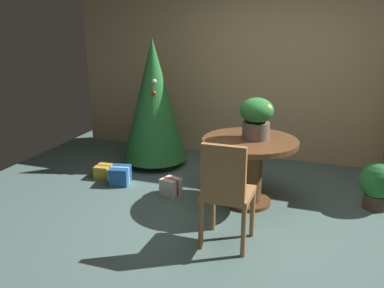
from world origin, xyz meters
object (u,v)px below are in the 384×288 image
object	(u,v)px
round_dining_table	(249,161)
gift_box_blue	(120,175)
gift_box_cream	(171,187)
potted_plant	(378,184)
holiday_tree	(154,100)
gift_box_gold	(104,171)
wooden_chair_near	(226,190)
flower_vase	(257,116)

from	to	relation	value
round_dining_table	gift_box_blue	bearing A→B (deg)	179.23
gift_box_cream	potted_plant	world-z (taller)	potted_plant
holiday_tree	gift_box_gold	distance (m)	1.12
wooden_chair_near	holiday_tree	bearing A→B (deg)	129.89
gift_box_cream	flower_vase	bearing A→B (deg)	7.51
flower_vase	gift_box_blue	size ratio (longest dim) A/B	1.46
wooden_chair_near	potted_plant	world-z (taller)	wooden_chair_near
wooden_chair_near	holiday_tree	distance (m)	2.29
round_dining_table	gift_box_cream	xyz separation A→B (m)	(-0.87, -0.07, -0.39)
gift_box_cream	wooden_chair_near	bearing A→B (deg)	-45.06
gift_box_gold	gift_box_blue	bearing A→B (deg)	-21.40
gift_box_gold	gift_box_blue	size ratio (longest dim) A/B	0.76
holiday_tree	gift_box_gold	bearing A→B (deg)	-121.94
round_dining_table	gift_box_gold	bearing A→B (deg)	175.72
gift_box_blue	round_dining_table	bearing A→B (deg)	-0.77
flower_vase	gift_box_cream	xyz separation A→B (m)	(-0.91, -0.12, -0.86)
flower_vase	potted_plant	size ratio (longest dim) A/B	0.86
gift_box_blue	gift_box_cream	bearing A→B (deg)	-7.71
potted_plant	round_dining_table	bearing A→B (deg)	-166.08
round_dining_table	gift_box_gold	world-z (taller)	round_dining_table
wooden_chair_near	gift_box_gold	bearing A→B (deg)	149.88
round_dining_table	flower_vase	distance (m)	0.47
gift_box_cream	gift_box_blue	bearing A→B (deg)	172.29
gift_box_blue	wooden_chair_near	bearing A→B (deg)	-31.66
holiday_tree	gift_box_blue	size ratio (longest dim) A/B	5.72
wooden_chair_near	potted_plant	distance (m)	1.82
wooden_chair_near	gift_box_cream	xyz separation A→B (m)	(-0.87, 0.87, -0.44)
flower_vase	gift_box_gold	size ratio (longest dim) A/B	1.93
gift_box_gold	potted_plant	world-z (taller)	potted_plant
round_dining_table	potted_plant	size ratio (longest dim) A/B	1.99
gift_box_cream	holiday_tree	bearing A→B (deg)	123.98
holiday_tree	potted_plant	size ratio (longest dim) A/B	3.36
gift_box_blue	potted_plant	xyz separation A→B (m)	(2.85, 0.30, 0.17)
gift_box_blue	gift_box_cream	xyz separation A→B (m)	(0.69, -0.09, -0.01)
flower_vase	holiday_tree	xyz separation A→B (m)	(-1.50, 0.75, -0.07)
gift_box_gold	holiday_tree	bearing A→B (deg)	58.06
wooden_chair_near	gift_box_gold	xyz separation A→B (m)	(-1.86, 1.08, -0.46)
round_dining_table	gift_box_gold	distance (m)	1.91
round_dining_table	potted_plant	bearing A→B (deg)	13.92
flower_vase	gift_box_blue	bearing A→B (deg)	-179.06
gift_box_blue	potted_plant	bearing A→B (deg)	5.98
gift_box_gold	gift_box_cream	world-z (taller)	gift_box_cream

